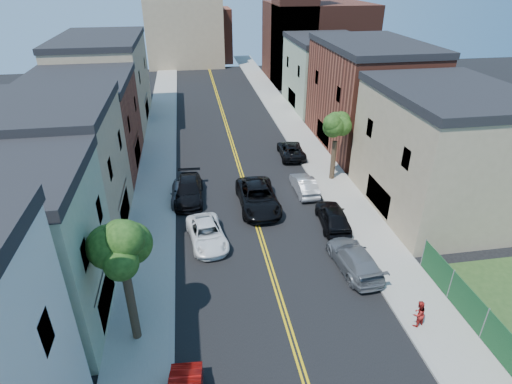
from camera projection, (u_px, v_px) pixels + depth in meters
name	position (u px, v px, depth m)	size (l,w,h in m)	color
sidewalk_left	(158.00, 148.00, 44.18)	(3.20, 100.00, 0.15)	gray
sidewalk_right	(303.00, 139.00, 46.45)	(3.20, 100.00, 0.15)	gray
curb_left	(175.00, 147.00, 44.44)	(0.30, 100.00, 0.15)	gray
curb_right	(287.00, 140.00, 46.20)	(0.30, 100.00, 0.15)	gray
bldg_left_palegrn	(2.00, 261.00, 20.49)	(9.00, 8.00, 8.50)	gray
bldg_left_tan_near	(50.00, 176.00, 28.18)	(9.00, 10.00, 9.00)	#998466
bldg_left_brick	(83.00, 129.00, 37.97)	(9.00, 12.00, 8.00)	brown
bldg_left_tan_far	(105.00, 83.00, 49.77)	(9.00, 16.00, 9.50)	#998466
bldg_right_tan	(440.00, 155.00, 31.33)	(9.00, 12.00, 9.00)	#998466
bldg_right_brick	(367.00, 98.00, 43.25)	(9.00, 14.00, 10.00)	brown
bldg_right_palegrn	(325.00, 75.00, 55.76)	(9.00, 12.00, 8.50)	gray
church	(312.00, 35.00, 67.76)	(16.20, 14.20, 22.60)	#4C2319
backdrop_left	(185.00, 33.00, 78.39)	(14.00, 8.00, 12.00)	#998466
backdrop_center	(205.00, 35.00, 82.91)	(10.00, 8.00, 10.00)	brown
fence_right	(504.00, 348.00, 19.72)	(0.04, 15.00, 1.90)	#143F1E
tree_left_mid	(118.00, 232.00, 18.53)	(5.20, 5.20, 9.29)	#38251C
tree_right_far	(337.00, 118.00, 35.08)	(4.40, 4.40, 8.03)	#38251C
white_pickup	(207.00, 234.00, 28.83)	(2.33, 5.06, 1.41)	white
grey_car_left	(181.00, 193.00, 34.11)	(1.68, 4.17, 1.42)	#57585E
black_car_left	(189.00, 190.00, 34.23)	(2.27, 5.58, 1.62)	black
grey_car_right	(354.00, 259.00, 26.28)	(2.15, 5.29, 1.53)	slate
black_car_right	(333.00, 216.00, 30.65)	(1.93, 4.79, 1.63)	black
silver_car_right	(304.00, 185.00, 35.29)	(1.53, 4.40, 1.45)	#B1B3B9
dark_car_right_far	(291.00, 150.00, 42.07)	(2.34, 5.07, 1.41)	black
black_suv_lane	(258.00, 197.00, 33.04)	(2.96, 6.43, 1.79)	black
pedestrian_right	(418.00, 314.00, 21.87)	(0.77, 0.60, 1.59)	#A51D19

